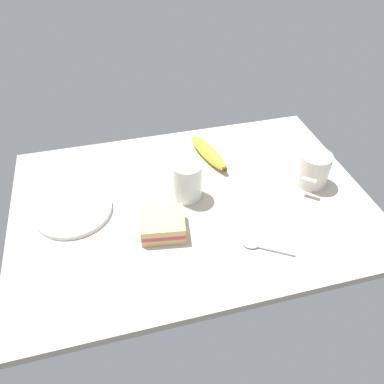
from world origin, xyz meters
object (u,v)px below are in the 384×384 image
(coffee_mug_black, at_px, (313,169))
(spoon, at_px, (260,247))
(sandwich_main, at_px, (163,225))
(glass_of_milk, at_px, (187,183))
(banana, at_px, (208,153))
(plate_of_food, at_px, (73,210))

(coffee_mug_black, relative_size, spoon, 0.93)
(sandwich_main, bearing_deg, glass_of_milk, 50.99)
(glass_of_milk, relative_size, banana, 0.55)
(coffee_mug_black, relative_size, glass_of_milk, 0.99)
(glass_of_milk, bearing_deg, banana, 55.79)
(banana, xyz_separation_m, spoon, (0.02, -0.36, -0.02))
(plate_of_food, height_order, coffee_mug_black, coffee_mug_black)
(coffee_mug_black, relative_size, banana, 0.54)
(sandwich_main, height_order, spoon, sandwich_main)
(banana, height_order, spoon, banana)
(plate_of_food, xyz_separation_m, sandwich_main, (0.20, -0.12, 0.02))
(sandwich_main, bearing_deg, coffee_mug_black, 10.06)
(spoon, bearing_deg, glass_of_milk, 118.85)
(coffee_mug_black, distance_m, spoon, 0.29)
(spoon, bearing_deg, banana, 92.80)
(plate_of_food, distance_m, glass_of_milk, 0.29)
(banana, bearing_deg, spoon, -87.20)
(banana, bearing_deg, coffee_mug_black, -36.68)
(glass_of_milk, bearing_deg, spoon, -61.15)
(coffee_mug_black, height_order, banana, coffee_mug_black)
(banana, distance_m, spoon, 0.36)
(plate_of_food, distance_m, sandwich_main, 0.24)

